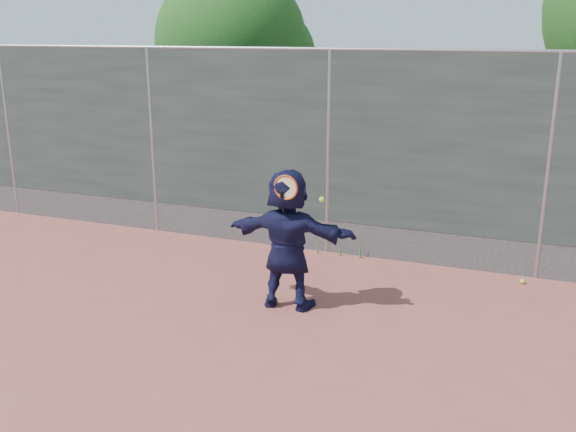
% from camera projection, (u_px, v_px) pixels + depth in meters
% --- Properties ---
extents(ground, '(80.00, 80.00, 0.00)m').
position_uv_depth(ground, '(224.00, 355.00, 6.67)').
color(ground, '#9E4C42').
rests_on(ground, ground).
extents(player, '(1.61, 0.57, 1.72)m').
position_uv_depth(player, '(288.00, 239.00, 7.64)').
color(player, '#151539').
rests_on(player, ground).
extents(ball_ground, '(0.07, 0.07, 0.07)m').
position_uv_depth(ball_ground, '(522.00, 281.00, 8.54)').
color(ball_ground, '#A7D02E').
rests_on(ball_ground, ground).
extents(fence, '(20.00, 0.06, 3.03)m').
position_uv_depth(fence, '(328.00, 149.00, 9.37)').
color(fence, '#38423D').
rests_on(fence, ground).
extents(swing_action, '(0.59, 0.15, 0.51)m').
position_uv_depth(swing_action, '(289.00, 190.00, 7.26)').
color(swing_action, '#C34312').
rests_on(swing_action, ground).
extents(tree_left, '(3.15, 3.00, 4.53)m').
position_uv_depth(tree_left, '(240.00, 47.00, 12.71)').
color(tree_left, '#382314').
rests_on(tree_left, ground).
extents(weed_clump, '(0.68, 0.07, 0.30)m').
position_uv_depth(weed_clump, '(343.00, 248.00, 9.56)').
color(weed_clump, '#387226').
rests_on(weed_clump, ground).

